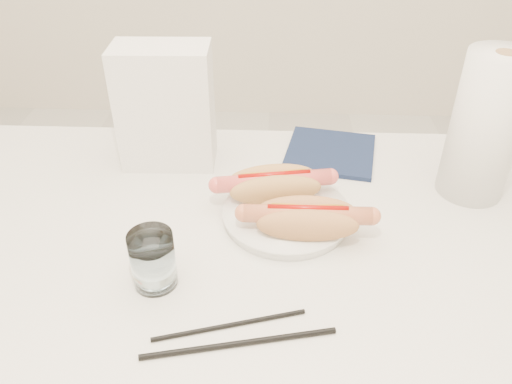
{
  "coord_description": "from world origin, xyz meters",
  "views": [
    {
      "loc": [
        0.03,
        -0.59,
        1.28
      ],
      "look_at": [
        0.01,
        0.07,
        0.82
      ],
      "focal_mm": 35.82,
      "sensor_mm": 36.0,
      "label": 1
    }
  ],
  "objects_px": {
    "paper_towel_roll": "(485,127)",
    "water_glass": "(153,260)",
    "napkin_box": "(166,107)",
    "table": "(250,282)",
    "hotdog_right": "(307,219)",
    "plate": "(286,216)",
    "hotdog_left": "(274,185)"
  },
  "relations": [
    {
      "from": "table",
      "to": "napkin_box",
      "type": "bearing_deg",
      "value": 122.24
    },
    {
      "from": "table",
      "to": "water_glass",
      "type": "distance_m",
      "value": 0.18
    },
    {
      "from": "table",
      "to": "napkin_box",
      "type": "relative_size",
      "value": 5.18
    },
    {
      "from": "hotdog_left",
      "to": "paper_towel_roll",
      "type": "distance_m",
      "value": 0.37
    },
    {
      "from": "table",
      "to": "paper_towel_roll",
      "type": "relative_size",
      "value": 4.66
    },
    {
      "from": "hotdog_left",
      "to": "plate",
      "type": "bearing_deg",
      "value": -72.76
    },
    {
      "from": "plate",
      "to": "paper_towel_roll",
      "type": "relative_size",
      "value": 0.8
    },
    {
      "from": "table",
      "to": "hotdog_right",
      "type": "height_order",
      "value": "hotdog_right"
    },
    {
      "from": "hotdog_right",
      "to": "napkin_box",
      "type": "distance_m",
      "value": 0.35
    },
    {
      "from": "hotdog_left",
      "to": "water_glass",
      "type": "xyz_separation_m",
      "value": [
        -0.17,
        -0.2,
        0.0
      ]
    },
    {
      "from": "hotdog_right",
      "to": "napkin_box",
      "type": "xyz_separation_m",
      "value": [
        -0.26,
        0.23,
        0.07
      ]
    },
    {
      "from": "paper_towel_roll",
      "to": "napkin_box",
      "type": "bearing_deg",
      "value": 171.81
    },
    {
      "from": "napkin_box",
      "to": "paper_towel_roll",
      "type": "xyz_separation_m",
      "value": [
        0.56,
        -0.08,
        0.01
      ]
    },
    {
      "from": "table",
      "to": "hotdog_left",
      "type": "distance_m",
      "value": 0.17
    },
    {
      "from": "hotdog_left",
      "to": "napkin_box",
      "type": "bearing_deg",
      "value": 135.78
    },
    {
      "from": "plate",
      "to": "water_glass",
      "type": "relative_size",
      "value": 2.35
    },
    {
      "from": "hotdog_right",
      "to": "water_glass",
      "type": "relative_size",
      "value": 2.25
    },
    {
      "from": "table",
      "to": "plate",
      "type": "bearing_deg",
      "value": 56.98
    },
    {
      "from": "paper_towel_roll",
      "to": "water_glass",
      "type": "bearing_deg",
      "value": -153.91
    },
    {
      "from": "water_glass",
      "to": "paper_towel_roll",
      "type": "height_order",
      "value": "paper_towel_roll"
    },
    {
      "from": "napkin_box",
      "to": "hotdog_right",
      "type": "bearing_deg",
      "value": -43.59
    },
    {
      "from": "table",
      "to": "hotdog_left",
      "type": "bearing_deg",
      "value": 74.84
    },
    {
      "from": "hotdog_right",
      "to": "plate",
      "type": "bearing_deg",
      "value": 121.59
    },
    {
      "from": "hotdog_right",
      "to": "paper_towel_roll",
      "type": "distance_m",
      "value": 0.35
    },
    {
      "from": "plate",
      "to": "napkin_box",
      "type": "height_order",
      "value": "napkin_box"
    },
    {
      "from": "hotdog_right",
      "to": "paper_towel_roll",
      "type": "xyz_separation_m",
      "value": [
        0.3,
        0.15,
        0.09
      ]
    },
    {
      "from": "paper_towel_roll",
      "to": "hotdog_right",
      "type": "bearing_deg",
      "value": -153.26
    },
    {
      "from": "hotdog_left",
      "to": "paper_towel_roll",
      "type": "relative_size",
      "value": 0.76
    },
    {
      "from": "hotdog_right",
      "to": "water_glass",
      "type": "height_order",
      "value": "water_glass"
    },
    {
      "from": "table",
      "to": "napkin_box",
      "type": "height_order",
      "value": "napkin_box"
    },
    {
      "from": "plate",
      "to": "water_glass",
      "type": "bearing_deg",
      "value": -141.0
    },
    {
      "from": "plate",
      "to": "napkin_box",
      "type": "distance_m",
      "value": 0.31
    }
  ]
}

